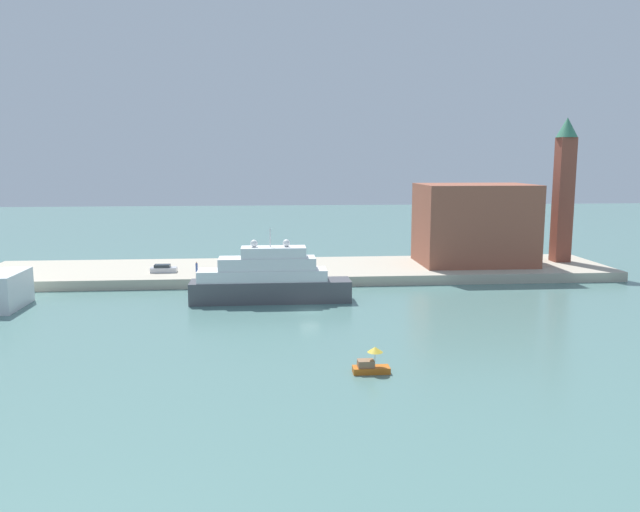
{
  "coord_description": "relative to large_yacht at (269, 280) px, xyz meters",
  "views": [
    {
      "loc": [
        -5.53,
        -83.46,
        20.53
      ],
      "look_at": [
        1.87,
        6.0,
        6.67
      ],
      "focal_mm": 35.18,
      "sensor_mm": 36.0,
      "label": 1
    }
  ],
  "objects": [
    {
      "name": "ground",
      "position": [
        5.6,
        -6.22,
        -3.2
      ],
      "size": [
        400.0,
        400.0,
        0.0
      ],
      "primitive_type": "plane",
      "color": "slate"
    },
    {
      "name": "quay_dock",
      "position": [
        5.6,
        20.39,
        -2.38
      ],
      "size": [
        110.0,
        21.23,
        1.64
      ],
      "primitive_type": "cube",
      "color": "#B7AD99",
      "rests_on": "ground"
    },
    {
      "name": "large_yacht",
      "position": [
        0.0,
        0.0,
        0.0
      ],
      "size": [
        23.24,
        4.76,
        10.71
      ],
      "color": "#4C4C51",
      "rests_on": "ground"
    },
    {
      "name": "small_motorboat",
      "position": [
        9.8,
        -31.86,
        -2.32
      ],
      "size": [
        3.59,
        1.52,
        2.61
      ],
      "color": "#C66019",
      "rests_on": "ground"
    },
    {
      "name": "harbor_building",
      "position": [
        37.5,
        21.21,
        5.68
      ],
      "size": [
        20.04,
        14.13,
        14.48
      ],
      "primitive_type": "cube",
      "color": "#93513D",
      "rests_on": "quay_dock"
    },
    {
      "name": "bell_tower",
      "position": [
        54.45,
        22.19,
        12.64
      ],
      "size": [
        3.85,
        3.85,
        26.44
      ],
      "color": "brown",
      "rests_on": "quay_dock"
    },
    {
      "name": "parked_car",
      "position": [
        -17.74,
        16.4,
        -0.98
      ],
      "size": [
        4.33,
        1.8,
        1.35
      ],
      "color": "silver",
      "rests_on": "quay_dock"
    },
    {
      "name": "person_figure",
      "position": [
        -12.18,
        16.32,
        -0.76
      ],
      "size": [
        0.36,
        0.36,
        1.73
      ],
      "color": "#334C8C",
      "rests_on": "quay_dock"
    },
    {
      "name": "mooring_bollard",
      "position": [
        7.91,
        10.88,
        -1.23
      ],
      "size": [
        0.41,
        0.41,
        0.67
      ],
      "primitive_type": "cylinder",
      "color": "black",
      "rests_on": "quay_dock"
    }
  ]
}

